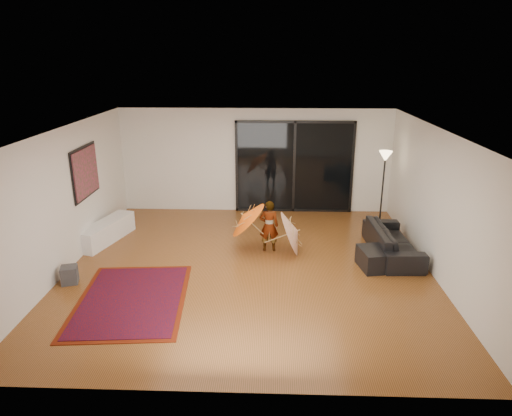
{
  "coord_description": "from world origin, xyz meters",
  "views": [
    {
      "loc": [
        0.43,
        -8.11,
        3.98
      ],
      "look_at": [
        0.12,
        0.41,
        1.1
      ],
      "focal_mm": 32.0,
      "sensor_mm": 36.0,
      "label": 1
    }
  ],
  "objects_px": {
    "media_console": "(107,231)",
    "ottoman": "(378,259)",
    "child": "(269,226)",
    "sofa": "(393,241)"
  },
  "relations": [
    {
      "from": "media_console",
      "to": "ottoman",
      "type": "distance_m",
      "value": 5.88
    },
    {
      "from": "sofa",
      "to": "ottoman",
      "type": "bearing_deg",
      "value": 143.91
    },
    {
      "from": "sofa",
      "to": "media_console",
      "type": "bearing_deg",
      "value": 82.97
    },
    {
      "from": "media_console",
      "to": "ottoman",
      "type": "xyz_separation_m",
      "value": [
        5.76,
        -1.15,
        -0.03
      ]
    },
    {
      "from": "sofa",
      "to": "child",
      "type": "distance_m",
      "value": 2.59
    },
    {
      "from": "media_console",
      "to": "ottoman",
      "type": "relative_size",
      "value": 2.4
    },
    {
      "from": "media_console",
      "to": "child",
      "type": "bearing_deg",
      "value": 9.46
    },
    {
      "from": "sofa",
      "to": "child",
      "type": "relative_size",
      "value": 1.83
    },
    {
      "from": "sofa",
      "to": "child",
      "type": "xyz_separation_m",
      "value": [
        -2.57,
        0.11,
        0.26
      ]
    },
    {
      "from": "media_console",
      "to": "child",
      "type": "height_order",
      "value": "child"
    }
  ]
}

